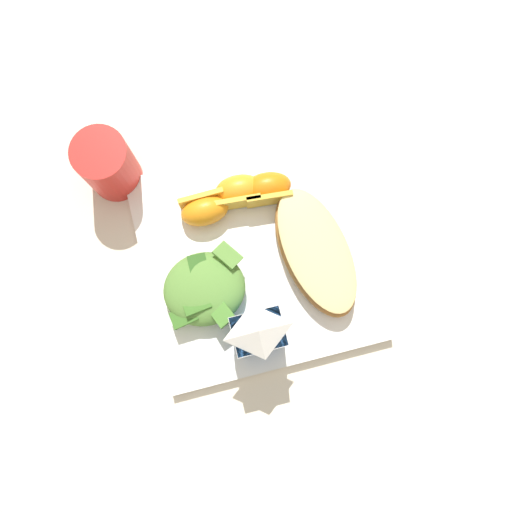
% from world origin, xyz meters
% --- Properties ---
extents(ground, '(3.00, 3.00, 0.00)m').
position_xyz_m(ground, '(0.00, 0.00, 0.00)').
color(ground, beige).
extents(white_plate, '(0.28, 0.28, 0.02)m').
position_xyz_m(white_plate, '(0.00, 0.00, 0.01)').
color(white_plate, white).
rests_on(white_plate, ground).
extents(cheesy_pizza_bread, '(0.11, 0.18, 0.04)m').
position_xyz_m(cheesy_pizza_bread, '(-0.07, 0.01, 0.03)').
color(cheesy_pizza_bread, '#A87038').
rests_on(cheesy_pizza_bread, white_plate).
extents(green_salad_pile, '(0.11, 0.10, 0.04)m').
position_xyz_m(green_salad_pile, '(0.07, 0.03, 0.04)').
color(green_salad_pile, '#5B8E3D').
rests_on(green_salad_pile, white_plate).
extents(milk_carton, '(0.06, 0.04, 0.11)m').
position_xyz_m(milk_carton, '(0.02, 0.09, 0.08)').
color(milk_carton, '#23569E').
rests_on(milk_carton, white_plate).
extents(orange_wedge_front, '(0.06, 0.04, 0.04)m').
position_xyz_m(orange_wedge_front, '(-0.03, -0.08, 0.04)').
color(orange_wedge_front, orange).
rests_on(orange_wedge_front, white_plate).
extents(orange_wedge_middle, '(0.06, 0.04, 0.04)m').
position_xyz_m(orange_wedge_middle, '(0.00, -0.08, 0.04)').
color(orange_wedge_middle, orange).
rests_on(orange_wedge_middle, white_plate).
extents(orange_wedge_rear, '(0.06, 0.04, 0.04)m').
position_xyz_m(orange_wedge_rear, '(0.05, -0.07, 0.04)').
color(orange_wedge_rear, orange).
rests_on(orange_wedge_rear, white_plate).
extents(drinking_red_cup, '(0.07, 0.07, 0.10)m').
position_xyz_m(drinking_red_cup, '(0.15, -0.15, 0.05)').
color(drinking_red_cup, red).
rests_on(drinking_red_cup, ground).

